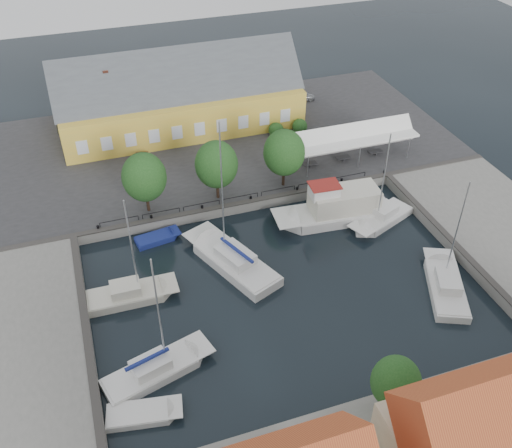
{
  "coord_description": "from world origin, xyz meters",
  "views": [
    {
      "loc": [
        -13.49,
        -33.8,
        33.8
      ],
      "look_at": [
        0.0,
        6.0,
        1.5
      ],
      "focal_mm": 40.0,
      "sensor_mm": 36.0,
      "label": 1
    }
  ],
  "objects_px": {
    "west_boat_b": "(131,296)",
    "east_boat_a": "(381,219)",
    "center_sailboat": "(233,262)",
    "launch_nw": "(157,239)",
    "launch_sw": "(143,415)",
    "trawler": "(338,210)",
    "east_boat_c": "(445,287)",
    "warehouse": "(175,100)",
    "tent_canopy": "(353,137)",
    "west_boat_d": "(156,371)",
    "car_red": "(143,163)",
    "car_silver": "(300,96)"
  },
  "relations": [
    {
      "from": "east_boat_a",
      "to": "west_boat_d",
      "type": "xyz_separation_m",
      "value": [
        -24.32,
        -11.01,
        0.01
      ]
    },
    {
      "from": "trawler",
      "to": "launch_nw",
      "type": "distance_m",
      "value": 17.62
    },
    {
      "from": "warehouse",
      "to": "car_red",
      "type": "distance_m",
      "value": 10.46
    },
    {
      "from": "trawler",
      "to": "west_boat_d",
      "type": "xyz_separation_m",
      "value": [
        -20.44,
        -12.92,
        -0.75
      ]
    },
    {
      "from": "car_red",
      "to": "launch_sw",
      "type": "height_order",
      "value": "car_red"
    },
    {
      "from": "west_boat_b",
      "to": "east_boat_a",
      "type": "bearing_deg",
      "value": 6.2
    },
    {
      "from": "launch_nw",
      "to": "warehouse",
      "type": "bearing_deg",
      "value": 72.28
    },
    {
      "from": "trawler",
      "to": "car_silver",
      "type": "bearing_deg",
      "value": 76.4
    },
    {
      "from": "tent_canopy",
      "to": "center_sailboat",
      "type": "height_order",
      "value": "center_sailboat"
    },
    {
      "from": "tent_canopy",
      "to": "launch_sw",
      "type": "xyz_separation_m",
      "value": [
        -27.45,
        -24.41,
        -3.59
      ]
    },
    {
      "from": "center_sailboat",
      "to": "east_boat_a",
      "type": "bearing_deg",
      "value": 5.34
    },
    {
      "from": "car_silver",
      "to": "launch_sw",
      "type": "bearing_deg",
      "value": 148.78
    },
    {
      "from": "tent_canopy",
      "to": "trawler",
      "type": "relative_size",
      "value": 1.15
    },
    {
      "from": "car_red",
      "to": "trawler",
      "type": "relative_size",
      "value": 0.33
    },
    {
      "from": "trawler",
      "to": "west_boat_d",
      "type": "relative_size",
      "value": 1.09
    },
    {
      "from": "car_silver",
      "to": "trawler",
      "type": "distance_m",
      "value": 24.47
    },
    {
      "from": "west_boat_d",
      "to": "tent_canopy",
      "type": "bearing_deg",
      "value": 39.28
    },
    {
      "from": "car_silver",
      "to": "center_sailboat",
      "type": "relative_size",
      "value": 0.27
    },
    {
      "from": "tent_canopy",
      "to": "west_boat_d",
      "type": "distance_m",
      "value": 33.69
    },
    {
      "from": "tent_canopy",
      "to": "east_boat_c",
      "type": "relative_size",
      "value": 1.29
    },
    {
      "from": "east_boat_a",
      "to": "east_boat_c",
      "type": "bearing_deg",
      "value": -87.23
    },
    {
      "from": "center_sailboat",
      "to": "launch_sw",
      "type": "height_order",
      "value": "center_sailboat"
    },
    {
      "from": "east_boat_a",
      "to": "launch_nw",
      "type": "xyz_separation_m",
      "value": [
        -21.33,
        4.18,
        -0.17
      ]
    },
    {
      "from": "center_sailboat",
      "to": "east_boat_c",
      "type": "xyz_separation_m",
      "value": [
        16.14,
        -8.7,
        -0.1
      ]
    },
    {
      "from": "east_boat_c",
      "to": "launch_sw",
      "type": "distance_m",
      "value": 26.63
    },
    {
      "from": "warehouse",
      "to": "east_boat_c",
      "type": "xyz_separation_m",
      "value": [
        15.47,
        -34.22,
        -4.17
      ]
    },
    {
      "from": "trawler",
      "to": "launch_sw",
      "type": "distance_m",
      "value": 27.25
    },
    {
      "from": "east_boat_a",
      "to": "launch_nw",
      "type": "distance_m",
      "value": 21.74
    },
    {
      "from": "trawler",
      "to": "east_boat_a",
      "type": "bearing_deg",
      "value": -26.18
    },
    {
      "from": "east_boat_c",
      "to": "car_red",
      "type": "bearing_deg",
      "value": 129.18
    },
    {
      "from": "trawler",
      "to": "east_boat_c",
      "type": "xyz_separation_m",
      "value": [
        4.37,
        -12.07,
        -0.76
      ]
    },
    {
      "from": "warehouse",
      "to": "center_sailboat",
      "type": "distance_m",
      "value": 25.85
    },
    {
      "from": "center_sailboat",
      "to": "east_boat_a",
      "type": "relative_size",
      "value": 1.36
    },
    {
      "from": "east_boat_c",
      "to": "west_boat_d",
      "type": "xyz_separation_m",
      "value": [
        -24.82,
        -0.85,
        0.01
      ]
    },
    {
      "from": "car_silver",
      "to": "center_sailboat",
      "type": "distance_m",
      "value": 32.34
    },
    {
      "from": "car_silver",
      "to": "west_boat_b",
      "type": "height_order",
      "value": "west_boat_b"
    },
    {
      "from": "car_silver",
      "to": "trawler",
      "type": "xyz_separation_m",
      "value": [
        -5.75,
        -23.78,
        -0.64
      ]
    },
    {
      "from": "east_boat_c",
      "to": "tent_canopy",
      "type": "bearing_deg",
      "value": 86.83
    },
    {
      "from": "warehouse",
      "to": "launch_nw",
      "type": "relative_size",
      "value": 6.43
    },
    {
      "from": "car_silver",
      "to": "west_boat_d",
      "type": "distance_m",
      "value": 45.11
    },
    {
      "from": "tent_canopy",
      "to": "east_boat_a",
      "type": "distance_m",
      "value": 10.88
    },
    {
      "from": "car_silver",
      "to": "car_red",
      "type": "bearing_deg",
      "value": 117.67
    },
    {
      "from": "east_boat_c",
      "to": "car_silver",
      "type": "bearing_deg",
      "value": 87.8
    },
    {
      "from": "launch_nw",
      "to": "launch_sw",
      "type": "bearing_deg",
      "value": -103.75
    },
    {
      "from": "tent_canopy",
      "to": "west_boat_d",
      "type": "bearing_deg",
      "value": -140.72
    },
    {
      "from": "west_boat_d",
      "to": "trawler",
      "type": "bearing_deg",
      "value": 32.3
    },
    {
      "from": "trawler",
      "to": "east_boat_a",
      "type": "relative_size",
      "value": 1.15
    },
    {
      "from": "west_boat_b",
      "to": "warehouse",
      "type": "bearing_deg",
      "value": 69.7
    },
    {
      "from": "warehouse",
      "to": "center_sailboat",
      "type": "height_order",
      "value": "center_sailboat"
    },
    {
      "from": "launch_nw",
      "to": "center_sailboat",
      "type": "bearing_deg",
      "value": -44.82
    }
  ]
}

